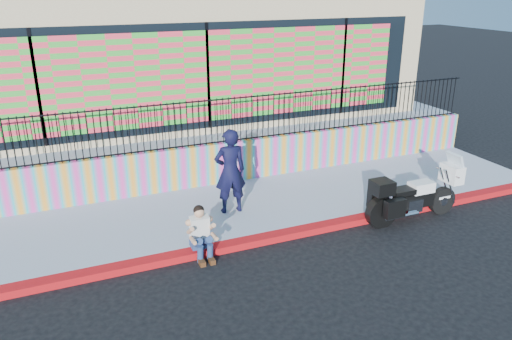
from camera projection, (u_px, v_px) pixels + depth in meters
ground at (271, 241)px, 10.71m from camera, size 90.00×90.00×0.00m
red_curb at (271, 238)px, 10.69m from camera, size 16.00×0.30×0.15m
sidewalk at (243, 208)px, 12.11m from camera, size 16.00×3.00×0.15m
mural_wall at (221, 163)px, 13.27m from camera, size 16.00×0.20×1.10m
metal_fence at (220, 121)px, 12.86m from camera, size 15.80×0.04×1.20m
elevated_platform at (174, 120)px, 17.69m from camera, size 16.00×10.00×1.25m
storefront_building at (171, 45)px, 16.58m from camera, size 14.00×8.06×4.00m
police_motorcycle at (412, 195)px, 11.42m from camera, size 2.42×0.80×1.50m
police_officer at (230, 171)px, 11.41m from camera, size 0.76×0.53×2.01m
seated_man at (202, 237)px, 9.91m from camera, size 0.54×0.71×1.06m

